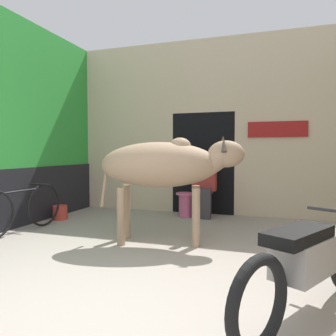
% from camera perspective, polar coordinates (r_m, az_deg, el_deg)
% --- Properties ---
extents(ground_plane, '(30.00, 30.00, 0.00)m').
position_cam_1_polar(ground_plane, '(2.84, -11.11, -23.40)').
color(ground_plane, '#9E9389').
extents(wall_left_shopfront, '(0.25, 4.26, 3.50)m').
position_cam_1_polar(wall_left_shopfront, '(5.99, -25.47, 6.76)').
color(wall_left_shopfront, green).
rests_on(wall_left_shopfront, ground_plane).
extents(wall_back_with_doorway, '(5.55, 0.93, 3.50)m').
position_cam_1_polar(wall_back_with_doorway, '(6.85, 7.25, 4.86)').
color(wall_back_with_doorway, beige).
rests_on(wall_back_with_doorway, ground_plane).
extents(cow, '(2.01, 1.01, 1.48)m').
position_cam_1_polar(cow, '(4.48, -0.30, 0.39)').
color(cow, tan).
rests_on(cow, ground_plane).
extents(motorcycle_near, '(1.09, 1.83, 0.75)m').
position_cam_1_polar(motorcycle_near, '(2.81, 23.63, -14.47)').
color(motorcycle_near, black).
rests_on(motorcycle_near, ground_plane).
extents(bicycle, '(0.44, 1.68, 0.73)m').
position_cam_1_polar(bicycle, '(5.59, -24.20, -6.53)').
color(bicycle, black).
rests_on(bicycle, ground_plane).
extents(shopkeeper_seated, '(0.45, 0.34, 1.26)m').
position_cam_1_polar(shopkeeper_seated, '(6.24, 6.25, -2.59)').
color(shopkeeper_seated, '#3D3842').
rests_on(shopkeeper_seated, ground_plane).
extents(plastic_stool, '(0.38, 0.38, 0.46)m').
position_cam_1_polar(plastic_stool, '(6.35, 3.10, -6.27)').
color(plastic_stool, '#DB6093').
rests_on(plastic_stool, ground_plane).
extents(bucket, '(0.26, 0.26, 0.26)m').
position_cam_1_polar(bucket, '(6.41, -18.28, -7.38)').
color(bucket, '#C63D33').
rests_on(bucket, ground_plane).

